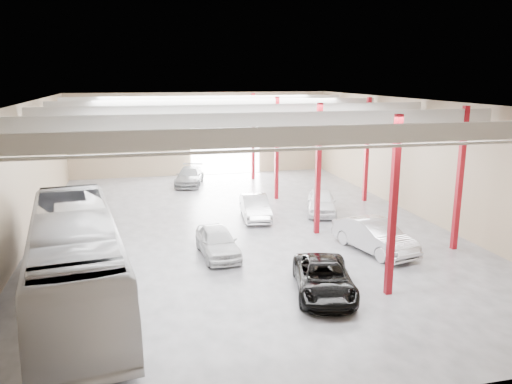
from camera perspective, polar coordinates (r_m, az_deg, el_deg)
name	(u,v)px	position (r m, az deg, el deg)	size (l,w,h in m)	color
depot_shell	(241,138)	(27.72, -1.78, 6.16)	(22.12, 32.12, 7.06)	#4B4B50
coach_bus	(75,259)	(19.73, -19.94, -7.16)	(2.97, 12.67, 3.53)	silver
black_sedan	(324,278)	(19.90, 7.76, -9.73)	(2.15, 4.67, 1.30)	black
car_row_a	(218,242)	(23.77, -4.42, -5.67)	(1.65, 4.09, 1.39)	silver
car_row_b	(255,207)	(29.74, -0.11, -1.76)	(1.48, 4.23, 1.39)	#BCBDC2
car_row_c	(190,176)	(39.40, -7.61, 1.81)	(1.91, 4.69, 1.36)	gray
car_right_near	(375,236)	(24.91, 13.40, -4.89)	(1.66, 4.76, 1.57)	silver
car_right_far	(321,202)	(31.20, 7.49, -1.11)	(1.71, 4.26, 1.45)	white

